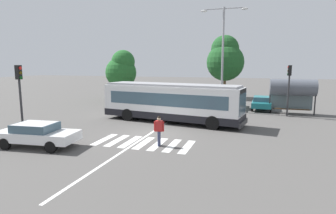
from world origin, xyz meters
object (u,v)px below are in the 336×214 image
pedestrian_crossing_street (159,129)px  parked_car_champagne (233,101)px  city_transit_bus (171,102)px  twin_arm_street_lamp (223,49)px  traffic_light_near_corner (20,89)px  traffic_light_far_corner (289,82)px  parked_car_teal (262,102)px  background_tree_right (225,58)px  background_tree_left (122,69)px  bus_stop_shelter (293,88)px  parked_car_silver (209,100)px  foreground_sedan (37,133)px  parked_car_red (161,98)px  parked_car_blue (184,98)px

pedestrian_crossing_street → parked_car_champagne: 15.44m
city_transit_bus → twin_arm_street_lamp: bearing=63.8°
traffic_light_near_corner → traffic_light_far_corner: traffic_light_near_corner is taller
parked_car_champagne → parked_car_teal: 2.91m
parked_car_teal → background_tree_right: background_tree_right is taller
parked_car_teal → background_tree_left: background_tree_left is taller
parked_car_champagne → bus_stop_shelter: 6.01m
parked_car_silver → twin_arm_street_lamp: (1.64, -2.48, 5.25)m
bus_stop_shelter → background_tree_right: bearing=123.7°
bus_stop_shelter → pedestrian_crossing_street: bearing=-122.1°
twin_arm_street_lamp → background_tree_left: bearing=163.5°
traffic_light_near_corner → twin_arm_street_lamp: (11.18, 13.46, 2.96)m
parked_car_champagne → bus_stop_shelter: bus_stop_shelter is taller
traffic_light_near_corner → traffic_light_far_corner: bearing=35.8°
traffic_light_near_corner → bus_stop_shelter: traffic_light_near_corner is taller
foreground_sedan → background_tree_left: (-4.29, 19.04, 3.18)m
parked_car_red → traffic_light_far_corner: (12.89, -3.24, 2.27)m
bus_stop_shelter → twin_arm_street_lamp: size_ratio=0.40×
parked_car_silver → bus_stop_shelter: (8.08, -2.16, 1.65)m
parked_car_champagne → traffic_light_far_corner: traffic_light_far_corner is taller
city_transit_bus → background_tree_right: background_tree_right is taller
foreground_sedan → parked_car_blue: same height
city_transit_bus → parked_car_champagne: 9.59m
twin_arm_street_lamp → parked_car_teal: bearing=28.8°
traffic_light_far_corner → twin_arm_street_lamp: size_ratio=0.45×
foreground_sedan → traffic_light_far_corner: (14.32, 14.14, 2.27)m
pedestrian_crossing_street → foreground_sedan: 6.83m
parked_car_red → parked_car_blue: same height
traffic_light_near_corner → background_tree_right: 26.98m
parked_car_silver → background_tree_right: (0.71, 8.91, 4.59)m
parked_car_teal → traffic_light_far_corner: size_ratio=1.02×
city_transit_bus → parked_car_blue: size_ratio=2.59×
parked_car_champagne → traffic_light_far_corner: size_ratio=1.01×
foreground_sedan → traffic_light_far_corner: bearing=44.6°
foreground_sedan → parked_car_silver: size_ratio=1.03×
pedestrian_crossing_street → background_tree_left: (-10.74, 16.82, 2.97)m
parked_car_teal → traffic_light_far_corner: 4.48m
twin_arm_street_lamp → background_tree_left: size_ratio=1.57×
parked_car_teal → bus_stop_shelter: size_ratio=1.15×
city_transit_bus → foreground_sedan: size_ratio=2.51×
parked_car_red → bus_stop_shelter: 13.62m
pedestrian_crossing_street → parked_car_red: size_ratio=0.38×
parked_car_red → twin_arm_street_lamp: bearing=-16.8°
foreground_sedan → twin_arm_street_lamp: twin_arm_street_lamp is taller
foreground_sedan → traffic_light_far_corner: traffic_light_far_corner is taller
foreground_sedan → traffic_light_far_corner: size_ratio=1.03×
parked_car_blue → parked_car_teal: bearing=-4.1°
parked_car_silver → traffic_light_near_corner: bearing=-120.9°
parked_car_silver → traffic_light_far_corner: 8.69m
bus_stop_shelter → background_tree_right: background_tree_right is taller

